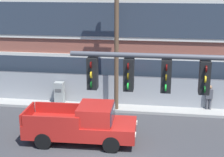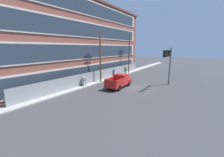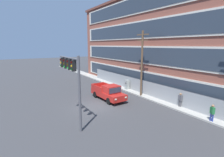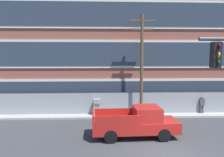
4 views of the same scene
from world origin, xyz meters
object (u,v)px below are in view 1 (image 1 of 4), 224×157
object	(u,v)px
traffic_signal_mast	(181,101)
electrical_cabinet	(59,94)
pickup_truck_red	(83,124)
pedestrian_by_fence	(209,97)
utility_pole_near_corner	(117,35)

from	to	relation	value
traffic_signal_mast	electrical_cabinet	distance (m)	13.47
pickup_truck_red	electrical_cabinet	bearing A→B (deg)	118.69
traffic_signal_mast	pedestrian_by_fence	bearing A→B (deg)	78.09
pickup_truck_red	traffic_signal_mast	bearing A→B (deg)	-54.85
traffic_signal_mast	electrical_cabinet	xyz separation A→B (m)	(-6.94, 10.94, -3.70)
traffic_signal_mast	utility_pole_near_corner	distance (m)	10.95
electrical_cabinet	utility_pole_near_corner	bearing A→B (deg)	-7.27
pickup_truck_red	electrical_cabinet	distance (m)	5.57
utility_pole_near_corner	pedestrian_by_fence	bearing A→B (deg)	7.55
pedestrian_by_fence	traffic_signal_mast	bearing A→B (deg)	-101.91
traffic_signal_mast	electrical_cabinet	world-z (taller)	traffic_signal_mast
pickup_truck_red	electrical_cabinet	xyz separation A→B (m)	(-2.67, 4.89, -0.16)
pickup_truck_red	utility_pole_near_corner	bearing A→B (deg)	76.60
electrical_cabinet	pedestrian_by_fence	world-z (taller)	pedestrian_by_fence
utility_pole_near_corner	pedestrian_by_fence	world-z (taller)	utility_pole_near_corner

